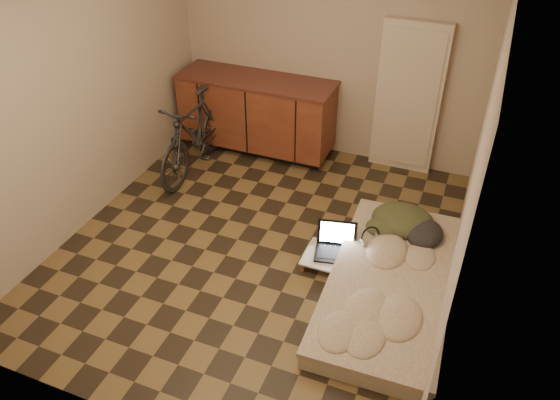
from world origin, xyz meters
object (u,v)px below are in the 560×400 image
at_px(lap_desk, 339,259).
at_px(futon, 390,284).
at_px(bicycle, 194,130).
at_px(laptop, 336,247).

bearing_deg(lap_desk, futon, -16.19).
height_order(bicycle, lap_desk, bicycle).
distance_m(futon, lap_desk, 0.52).
bearing_deg(bicycle, laptop, -26.41).
relative_size(futon, laptop, 5.00).
height_order(futon, lap_desk, futon).
distance_m(bicycle, futon, 2.78).
relative_size(bicycle, futon, 0.74).
relative_size(bicycle, laptop, 3.68).
xyz_separation_m(lap_desk, laptop, (-0.06, 0.08, 0.06)).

